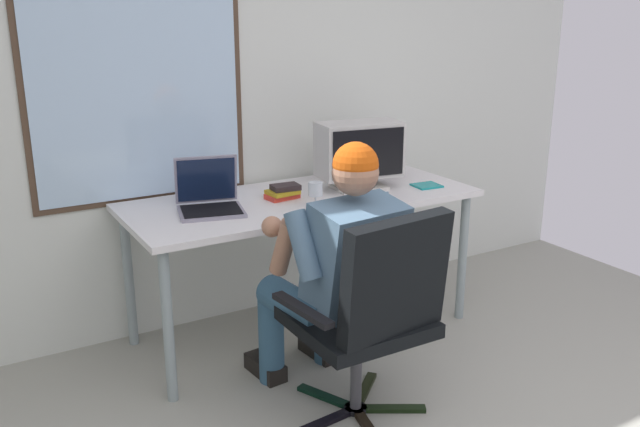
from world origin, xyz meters
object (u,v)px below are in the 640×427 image
(desk, at_px, (302,209))
(book_stack, at_px, (283,192))
(cd_case, at_px, (427,186))
(person_seated, at_px, (336,268))
(desk_speaker, at_px, (388,161))
(laptop, at_px, (209,196))
(crt_monitor, at_px, (359,151))
(wine_glass, at_px, (315,191))
(office_chair, at_px, (374,307))

(desk, height_order, book_stack, book_stack)
(desk, height_order, cd_case, cd_case)
(person_seated, xyz_separation_m, cd_case, (0.88, 0.49, 0.14))
(desk_speaker, bearing_deg, cd_case, -85.67)
(desk, xyz_separation_m, person_seated, (-0.20, -0.65, -0.07))
(cd_case, bearing_deg, laptop, 171.15)
(crt_monitor, height_order, cd_case, crt_monitor)
(desk, height_order, person_seated, person_seated)
(desk, bearing_deg, cd_case, -13.26)
(laptop, height_order, desk_speaker, laptop)
(person_seated, xyz_separation_m, book_stack, (0.09, 0.67, 0.17))
(book_stack, bearing_deg, desk, -8.66)
(crt_monitor, xyz_separation_m, cd_case, (0.34, -0.15, -0.20))
(laptop, distance_m, wine_glass, 0.52)
(office_chair, height_order, person_seated, person_seated)
(cd_case, bearing_deg, office_chair, -139.05)
(laptop, distance_m, desk_speaker, 1.17)
(person_seated, height_order, crt_monitor, person_seated)
(desk, bearing_deg, office_chair, -100.75)
(office_chair, xyz_separation_m, wine_glass, (0.13, 0.70, 0.31))
(wine_glass, height_order, desk_speaker, desk_speaker)
(office_chair, bearing_deg, cd_case, 40.95)
(wine_glass, height_order, cd_case, wine_glass)
(book_stack, xyz_separation_m, cd_case, (0.79, -0.18, -0.03))
(crt_monitor, bearing_deg, office_chair, -119.93)
(desk_speaker, bearing_deg, book_stack, -168.94)
(desk, relative_size, laptop, 4.98)
(office_chair, height_order, cd_case, office_chair)
(office_chair, relative_size, desk_speaker, 5.91)
(office_chair, xyz_separation_m, cd_case, (0.86, 0.75, 0.23))
(desk, distance_m, desk_speaker, 0.70)
(book_stack, bearing_deg, person_seated, -98.08)
(person_seated, height_order, wine_glass, person_seated)
(person_seated, bearing_deg, book_stack, 81.92)
(person_seated, distance_m, book_stack, 0.70)
(book_stack, bearing_deg, wine_glass, -74.33)
(wine_glass, bearing_deg, cd_case, 3.40)
(laptop, height_order, cd_case, laptop)
(wine_glass, bearing_deg, office_chair, -100.80)
(book_stack, distance_m, cd_case, 0.81)
(cd_case, bearing_deg, book_stack, 167.32)
(office_chair, distance_m, book_stack, 0.96)
(office_chair, distance_m, crt_monitor, 1.13)
(laptop, relative_size, cd_case, 2.39)
(office_chair, relative_size, crt_monitor, 2.02)
(person_seated, distance_m, desk_speaker, 1.20)
(desk_speaker, bearing_deg, crt_monitor, -151.50)
(person_seated, distance_m, wine_glass, 0.52)
(desk, height_order, desk_speaker, desk_speaker)
(wine_glass, xyz_separation_m, book_stack, (-0.06, 0.22, -0.05))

